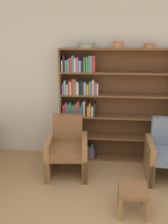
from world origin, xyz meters
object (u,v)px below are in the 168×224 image
object	(u,v)px
bookshelf	(105,106)
armchair_leather	(67,149)
armchair_cushioned	(168,153)
bowl_copper	(118,44)
footstool	(133,192)
bowl_stoneware	(149,45)
bowl_slate	(86,45)

from	to	relation	value
bookshelf	armchair_leather	bearing A→B (deg)	-135.59
bookshelf	armchair_cushioned	xyz separation A→B (m)	(1.00, -0.56, -0.58)
armchair_cushioned	bowl_copper	bearing A→B (deg)	-33.06
footstool	bowl_stoneware	bearing A→B (deg)	78.69
bookshelf	bowl_copper	size ratio (longest dim) A/B	10.47
bowl_slate	footstool	distance (m)	2.37
bowl_copper	footstool	bearing A→B (deg)	-82.22
bowl_copper	armchair_cushioned	distance (m)	1.89
bowl_slate	armchair_leather	bearing A→B (deg)	-114.89
bowl_copper	armchair_leather	xyz separation A→B (m)	(-0.77, -0.55, -1.62)
armchair_leather	armchair_cushioned	world-z (taller)	same
bowl_stoneware	armchair_cushioned	world-z (taller)	bowl_stoneware
bowl_copper	footstool	size ratio (longest dim) A/B	0.52
armchair_cushioned	armchair_leather	bearing A→B (deg)	1.37
footstool	bookshelf	bearing A→B (deg)	104.75
bowl_slate	armchair_leather	world-z (taller)	bowl_slate
armchair_leather	footstool	distance (m)	1.34
bookshelf	armchair_cushioned	bearing A→B (deg)	-29.50
armchair_leather	footstool	size ratio (longest dim) A/B	2.55
armchair_cushioned	bookshelf	bearing A→B (deg)	-28.14
bowl_stoneware	armchair_leather	distance (m)	2.11
bowl_slate	bowl_copper	bearing A→B (deg)	0.00
bookshelf	footstool	world-z (taller)	bookshelf
bowl_stoneware	armchair_cushioned	size ratio (longest dim) A/B	0.20
bowl_slate	bowl_copper	xyz separation A→B (m)	(0.51, 0.00, 0.01)
armchair_cushioned	footstool	xyz separation A→B (m)	(-0.60, -0.92, -0.11)
bookshelf	bowl_slate	distance (m)	1.08
bowl_stoneware	footstool	size ratio (longest dim) A/B	0.51
bowl_copper	bowl_stoneware	bearing A→B (deg)	-0.00
bowl_slate	bookshelf	bearing A→B (deg)	2.03
armchair_cushioned	footstool	size ratio (longest dim) A/B	2.55
bookshelf	armchair_cushioned	world-z (taller)	bookshelf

